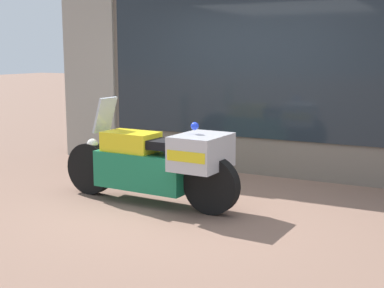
{
  "coord_description": "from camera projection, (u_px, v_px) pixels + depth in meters",
  "views": [
    {
      "loc": [
        2.72,
        -5.45,
        1.78
      ],
      "look_at": [
        -0.22,
        0.31,
        0.66
      ],
      "focal_mm": 50.0,
      "sensor_mm": 36.0,
      "label": 1
    }
  ],
  "objects": [
    {
      "name": "ground_plane",
      "position": [
        197.0,
        205.0,
        6.3
      ],
      "size": [
        60.0,
        60.0,
        0.0
      ],
      "primitive_type": "plane",
      "color": "#7A5B4C"
    },
    {
      "name": "shop_building",
      "position": [
        229.0,
        57.0,
        7.97
      ],
      "size": [
        6.83,
        0.55,
        3.39
      ],
      "color": "#6B6056",
      "rests_on": "ground"
    },
    {
      "name": "window_display",
      "position": [
        285.0,
        141.0,
        7.81
      ],
      "size": [
        5.36,
        0.3,
        2.09
      ],
      "color": "slate",
      "rests_on": "ground"
    },
    {
      "name": "paramedic_motorcycle",
      "position": [
        158.0,
        162.0,
        6.22
      ],
      "size": [
        2.39,
        0.71,
        1.24
      ],
      "rotation": [
        0.0,
        0.0,
        3.09
      ],
      "color": "black",
      "rests_on": "ground"
    }
  ]
}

